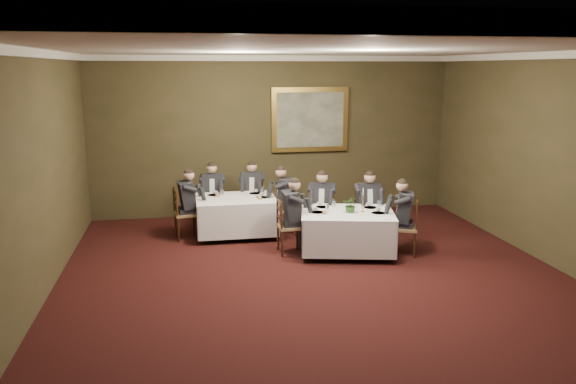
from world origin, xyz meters
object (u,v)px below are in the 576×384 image
object	(u,v)px
chair_sec_endleft	(186,224)
diner_main_endright	(405,226)
diner_main_backright	(367,214)
diner_sec_endleft	(186,212)
painting	(310,120)
chair_sec_backright	(253,211)
chair_main_backleft	(322,225)
chair_sec_endright	(286,219)
diner_sec_endright	(285,208)
chair_main_endright	(405,239)
chair_sec_backleft	(213,212)
table_second	(236,213)
candlestick	(363,203)
diner_sec_backright	(253,200)
table_main	(347,229)
centerpiece	(351,204)
diner_sec_backleft	(213,202)
diner_main_endleft	(290,225)
chair_main_backright	(367,225)
diner_main_backleft	(322,214)
chair_main_endleft	(289,237)

from	to	relation	value
chair_sec_endleft	diner_main_endright	bearing A→B (deg)	57.24
diner_main_backright	diner_sec_endleft	size ratio (longest dim) A/B	1.00
chair_sec_endleft	diner_sec_endleft	bearing A→B (deg)	90.00
painting	diner_main_endright	bearing A→B (deg)	-73.17
diner_main_endright	chair_sec_backright	bearing A→B (deg)	67.17
chair_main_backleft	chair_sec_backright	bearing A→B (deg)	-30.28
diner_main_backright	chair_sec_endright	world-z (taller)	diner_main_backright
diner_sec_endright	chair_sec_endleft	world-z (taller)	diner_sec_endright
chair_main_endright	chair_sec_backleft	world-z (taller)	same
chair_main_endright	diner_sec_endleft	xyz separation A→B (m)	(-3.80, 1.70, 0.23)
table_second	chair_sec_backright	size ratio (longest dim) A/B	1.57
candlestick	diner_sec_backright	bearing A→B (deg)	126.25
table_main	centerpiece	size ratio (longest dim) A/B	6.16
painting	diner_main_backright	bearing A→B (deg)	-75.40
diner_sec_backleft	diner_sec_backright	size ratio (longest dim) A/B	1.00
chair_main_endright	diner_sec_backleft	xyz separation A→B (m)	(-3.24, 2.48, 0.23)
diner_main_endleft	centerpiece	world-z (taller)	diner_main_endleft
chair_main_backright	diner_main_backright	world-z (taller)	diner_main_backright
chair_main_backright	diner_sec_endleft	distance (m)	3.50
chair_sec_endright	centerpiece	xyz separation A→B (m)	(0.89, -1.50, 0.63)
chair_main_endright	chair_sec_endleft	size ratio (longest dim) A/B	1.00
diner_main_endright	candlestick	bearing A→B (deg)	98.39
candlestick	diner_sec_backleft	bearing A→B (deg)	137.63
diner_main_backleft	diner_sec_endleft	bearing A→B (deg)	6.22
chair_main_endleft	chair_main_backright	bearing A→B (deg)	105.14
table_second	diner_main_backright	xyz separation A→B (m)	(2.44, -0.75, 0.06)
chair_main_backright	chair_sec_backright	world-z (taller)	same
table_second	chair_main_endleft	distance (m)	1.49
chair_main_backleft	diner_sec_endleft	distance (m)	2.63
table_second	diner_sec_endright	size ratio (longest dim) A/B	1.17
chair_sec_backright	diner_main_backleft	bearing A→B (deg)	143.26
chair_sec_endleft	chair_main_backleft	bearing A→B (deg)	69.14
diner_main_backright	diner_sec_backright	xyz separation A→B (m)	(-2.01, 1.54, 0.00)
diner_sec_backleft	diner_sec_backright	world-z (taller)	same
table_main	diner_sec_endright	size ratio (longest dim) A/B	1.39
diner_main_endleft	chair_main_backright	bearing A→B (deg)	105.25
diner_sec_backright	painting	xyz separation A→B (m)	(1.41, 0.80, 1.60)
chair_sec_backleft	diner_sec_backright	distance (m)	0.86
chair_sec_backleft	candlestick	bearing A→B (deg)	142.28
chair_main_endleft	painting	bearing A→B (deg)	158.77
table_second	diner_sec_endleft	xyz separation A→B (m)	(-0.97, 0.01, 0.06)
chair_sec_endright	chair_sec_backright	bearing A→B (deg)	43.74
chair_sec_endright	centerpiece	bearing A→B (deg)	-140.42
diner_main_endright	chair_sec_backleft	world-z (taller)	diner_main_endright
chair_sec_backright	diner_main_endleft	bearing A→B (deg)	114.07
diner_main_endright	diner_sec_backleft	size ratio (longest dim) A/B	1.00
chair_main_backleft	diner_main_endleft	size ratio (longest dim) A/B	0.74
table_main	chair_sec_backright	world-z (taller)	chair_sec_backright
table_main	chair_main_backright	world-z (taller)	chair_main_backright
table_main	chair_sec_backleft	world-z (taller)	chair_sec_backleft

